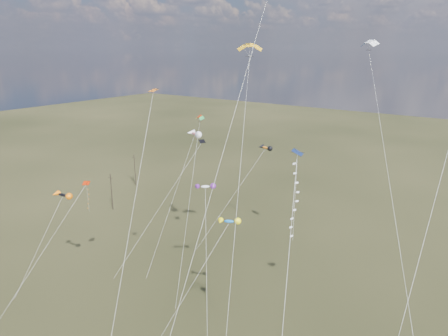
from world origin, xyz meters
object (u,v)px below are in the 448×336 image
Objects in this scene: utility_pole_far at (135,170)px; novelty_black_orange at (62,195)px; utility_pole_near at (112,192)px; parafoil_yellow at (250,47)px.

novelty_black_orange reaches higher than utility_pole_far.
utility_pole_near is 1.00× the size of utility_pole_far.
parafoil_yellow is (39.44, -8.64, 29.68)m from utility_pole_near.
parafoil_yellow reaches higher than utility_pole_near.
novelty_black_orange reaches higher than utility_pole_near.
parafoil_yellow is at bearing -12.36° from utility_pole_near.
novelty_black_orange is (24.88, -35.72, 9.61)m from utility_pole_far.
utility_pole_far is 44.58m from novelty_black_orange.
utility_pole_near is 29.14m from novelty_black_orange.
utility_pole_far is at bearing 119.74° from utility_pole_near.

